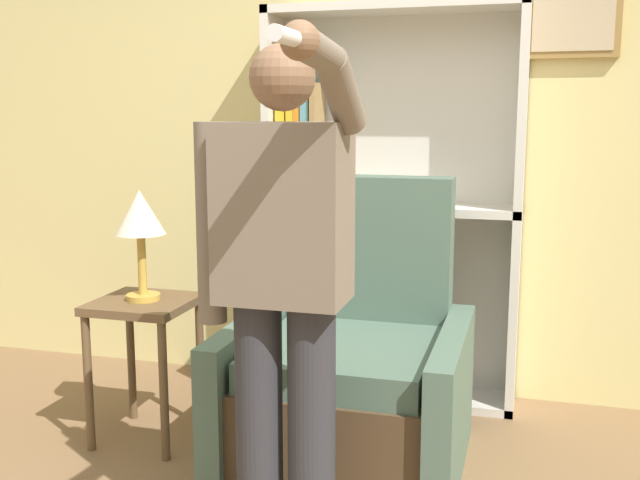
% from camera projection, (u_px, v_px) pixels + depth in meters
% --- Properties ---
extents(wall_back, '(8.00, 0.11, 2.80)m').
position_uv_depth(wall_back, '(385.00, 115.00, 3.75)').
color(wall_back, '#DBCC84').
rests_on(wall_back, ground_plane).
extents(bookcase, '(1.23, 0.28, 1.92)m').
position_uv_depth(bookcase, '(366.00, 216.00, 3.70)').
color(bookcase, silver).
rests_on(bookcase, ground_plane).
extents(armchair, '(0.92, 0.92, 1.15)m').
position_uv_depth(armchair, '(352.00, 376.00, 3.06)').
color(armchair, '#4C3823').
rests_on(armchair, ground_plane).
extents(person_standing, '(0.53, 0.78, 1.62)m').
position_uv_depth(person_standing, '(282.00, 280.00, 2.27)').
color(person_standing, '#2D2D33').
rests_on(person_standing, ground_plane).
extents(side_table, '(0.41, 0.41, 0.63)m').
position_uv_depth(side_table, '(145.00, 328.00, 3.22)').
color(side_table, brown).
rests_on(side_table, ground_plane).
extents(table_lamp, '(0.21, 0.21, 0.47)m').
position_uv_depth(table_lamp, '(140.00, 219.00, 3.14)').
color(table_lamp, gold).
rests_on(table_lamp, side_table).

